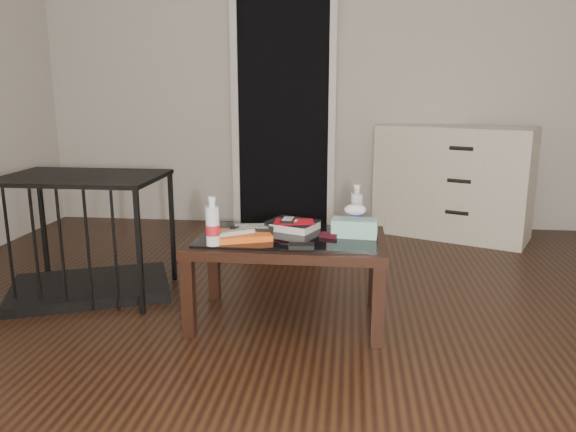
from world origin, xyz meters
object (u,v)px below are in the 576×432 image
object	(u,v)px
dresser	(453,182)
textbook	(293,225)
coffee_table	(288,247)
tissue_box	(355,228)
water_bottle_left	(212,221)
pet_crate	(88,256)
water_bottle_right	(356,207)

from	to	relation	value
dresser	textbook	world-z (taller)	dresser
coffee_table	tissue_box	bearing A→B (deg)	3.90
water_bottle_left	pet_crate	bearing A→B (deg)	151.72
water_bottle_right	water_bottle_left	bearing A→B (deg)	-149.04
coffee_table	pet_crate	distance (m)	1.26
tissue_box	pet_crate	bearing A→B (deg)	176.60
coffee_table	pet_crate	bearing A→B (deg)	168.09
dresser	tissue_box	bearing A→B (deg)	-89.32
pet_crate	dresser	bearing A→B (deg)	11.33
coffee_table	pet_crate	world-z (taller)	pet_crate
coffee_table	textbook	distance (m)	0.16
textbook	water_bottle_left	world-z (taller)	water_bottle_left
water_bottle_right	tissue_box	world-z (taller)	water_bottle_right
coffee_table	textbook	xyz separation A→B (m)	(0.01, 0.13, 0.09)
pet_crate	water_bottle_right	size ratio (longest dim) A/B	4.46
textbook	tissue_box	distance (m)	0.35
dresser	water_bottle_right	bearing A→B (deg)	-91.22
pet_crate	tissue_box	xyz separation A→B (m)	(1.56, -0.23, 0.28)
dresser	textbook	distance (m)	2.08
textbook	water_bottle_left	distance (m)	0.50
coffee_table	water_bottle_left	world-z (taller)	water_bottle_left
dresser	textbook	xyz separation A→B (m)	(-1.13, -1.74, 0.03)
pet_crate	water_bottle_left	xyz separation A→B (m)	(0.88, -0.48, 0.35)
textbook	water_bottle_right	xyz separation A→B (m)	(0.34, 0.07, 0.10)
pet_crate	tissue_box	world-z (taller)	pet_crate
textbook	dresser	bearing A→B (deg)	79.46
dresser	pet_crate	distance (m)	2.87
water_bottle_left	tissue_box	xyz separation A→B (m)	(0.68, 0.24, -0.07)
coffee_table	tissue_box	size ratio (longest dim) A/B	4.35
coffee_table	water_bottle_right	size ratio (longest dim) A/B	4.20
coffee_table	dresser	xyz separation A→B (m)	(1.15, 1.87, 0.05)
water_bottle_left	tissue_box	world-z (taller)	water_bottle_left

